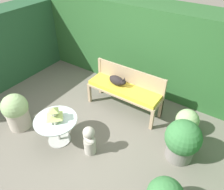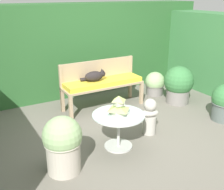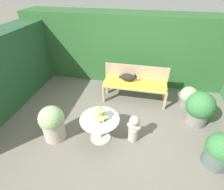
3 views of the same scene
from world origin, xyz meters
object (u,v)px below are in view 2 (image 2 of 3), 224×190
object	(u,v)px
potted_plant_bench_left	(63,144)
potted_plant_table_far	(179,84)
cat	(94,76)
potted_plant_patio_mid	(155,84)
pagoda_birdhouse	(119,107)
patio_table	(119,121)
garden_bust	(150,116)
garden_bench	(103,84)

from	to	relation	value
potted_plant_bench_left	potted_plant_table_far	world-z (taller)	potted_plant_table_far
cat	potted_plant_patio_mid	xyz separation A→B (m)	(1.50, 0.08, -0.42)
potted_plant_patio_mid	potted_plant_bench_left	distance (m)	3.20
potted_plant_bench_left	potted_plant_table_far	bearing A→B (deg)	20.28
cat	pagoda_birdhouse	xyz separation A→B (m)	(-0.34, -1.42, -0.03)
potted_plant_table_far	potted_plant_patio_mid	bearing A→B (deg)	99.67
patio_table	pagoda_birdhouse	world-z (taller)	pagoda_birdhouse
garden_bust	potted_plant_table_far	distance (m)	1.52
pagoda_birdhouse	garden_bust	world-z (taller)	pagoda_birdhouse
patio_table	garden_bust	distance (m)	0.66
garden_bench	potted_plant_patio_mid	xyz separation A→B (m)	(1.33, 0.09, -0.24)
garden_bench	potted_plant_table_far	world-z (taller)	potted_plant_table_far
cat	patio_table	bearing A→B (deg)	-97.77
patio_table	garden_bust	bearing A→B (deg)	9.69
patio_table	garden_bust	world-z (taller)	garden_bust
cat	potted_plant_bench_left	bearing A→B (deg)	-122.29
cat	potted_plant_bench_left	xyz separation A→B (m)	(-1.23, -1.58, -0.27)
cat	potted_plant_bench_left	size ratio (longest dim) A/B	0.62
garden_bust	garden_bench	bearing A→B (deg)	112.60
cat	potted_plant_table_far	world-z (taller)	cat
garden_bust	potted_plant_bench_left	distance (m)	1.56
cat	garden_bust	xyz separation A→B (m)	(0.30, -1.31, -0.37)
garden_bench	potted_plant_patio_mid	bearing A→B (deg)	3.96
patio_table	potted_plant_patio_mid	distance (m)	2.38
garden_bench	pagoda_birdhouse	size ratio (longest dim) A/B	5.68
patio_table	potted_plant_patio_mid	size ratio (longest dim) A/B	1.48
potted_plant_patio_mid	potted_plant_table_far	size ratio (longest dim) A/B	0.67
garden_bust	potted_plant_table_far	world-z (taller)	potted_plant_table_far
potted_plant_patio_mid	potted_plant_table_far	xyz separation A→B (m)	(0.10, -0.61, 0.14)
potted_plant_bench_left	potted_plant_table_far	distance (m)	3.02
patio_table	potted_plant_patio_mid	bearing A→B (deg)	39.19
garden_bust	potted_plant_bench_left	xyz separation A→B (m)	(-1.53, -0.27, 0.09)
patio_table	potted_plant_table_far	distance (m)	2.14
cat	patio_table	distance (m)	1.48
garden_bench	potted_plant_table_far	bearing A→B (deg)	-20.03
patio_table	pagoda_birdhouse	distance (m)	0.23
garden_bench	potted_plant_table_far	distance (m)	1.52
garden_bench	patio_table	distance (m)	1.50
cat	pagoda_birdhouse	bearing A→B (deg)	-97.77
patio_table	garden_bust	size ratio (longest dim) A/B	1.28
garden_bench	potted_plant_bench_left	bearing A→B (deg)	-131.89
patio_table	pagoda_birdhouse	size ratio (longest dim) A/B	2.70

